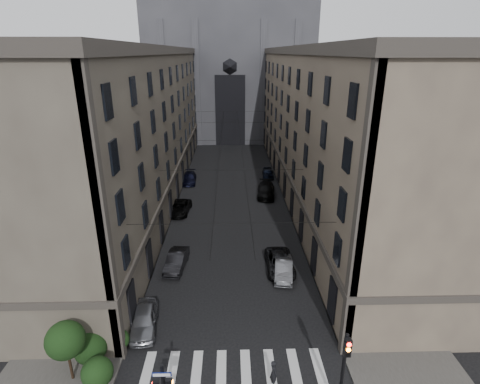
{
  "coord_description": "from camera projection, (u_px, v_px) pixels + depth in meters",
  "views": [
    {
      "loc": [
        -0.07,
        -12.58,
        18.21
      ],
      "look_at": [
        0.53,
        10.15,
        9.68
      ],
      "focal_mm": 28.0,
      "sensor_mm": 36.0,
      "label": 1
    }
  ],
  "objects": [
    {
      "name": "sidewalk_left",
      "position": [
        155.0,
        192.0,
        51.58
      ],
      "size": [
        7.0,
        80.0,
        0.15
      ],
      "primitive_type": "cube",
      "color": "#383533",
      "rests_on": "ground"
    },
    {
      "name": "sidewalk_right",
      "position": [
        306.0,
        191.0,
        52.1
      ],
      "size": [
        7.0,
        80.0,
        0.15
      ],
      "primitive_type": "cube",
      "color": "#383533",
      "rests_on": "ground"
    },
    {
      "name": "zebra_crossing",
      "position": [
        234.0,
        370.0,
        22.85
      ],
      "size": [
        11.0,
        3.2,
        0.01
      ],
      "primitive_type": "cube",
      "color": "beige",
      "rests_on": "ground"
    },
    {
      "name": "building_left",
      "position": [
        127.0,
        125.0,
        48.25
      ],
      "size": [
        13.6,
        60.6,
        18.85
      ],
      "color": "#484037",
      "rests_on": "ground"
    },
    {
      "name": "building_right",
      "position": [
        333.0,
        124.0,
        48.92
      ],
      "size": [
        13.6,
        60.6,
        18.85
      ],
      "color": "brown",
      "rests_on": "ground"
    },
    {
      "name": "gothic_tower",
      "position": [
        230.0,
        54.0,
        82.07
      ],
      "size": [
        35.0,
        23.0,
        58.0
      ],
      "color": "#2D2D33",
      "rests_on": "ground"
    },
    {
      "name": "traffic_light_right",
      "position": [
        344.0,
        366.0,
        18.96
      ],
      "size": [
        0.34,
        0.5,
        5.2
      ],
      "color": "black",
      "rests_on": "ground"
    },
    {
      "name": "shrub_cluster",
      "position": [
        85.0,
        349.0,
        22.01
      ],
      "size": [
        3.9,
        4.4,
        3.9
      ],
      "color": "black",
      "rests_on": "sidewalk_left"
    },
    {
      "name": "tram_wires",
      "position": [
        231.0,
        141.0,
        48.97
      ],
      "size": [
        14.0,
        60.0,
        0.43
      ],
      "color": "black",
      "rests_on": "ground"
    },
    {
      "name": "car_left_near",
      "position": [
        144.0,
        320.0,
        26.01
      ],
      "size": [
        2.22,
        4.55,
        1.49
      ],
      "primitive_type": "imported",
      "rotation": [
        0.0,
        0.0,
        0.11
      ],
      "color": "slate",
      "rests_on": "ground"
    },
    {
      "name": "car_left_midnear",
      "position": [
        176.0,
        261.0,
        33.39
      ],
      "size": [
        1.97,
        4.51,
        1.44
      ],
      "primitive_type": "imported",
      "rotation": [
        0.0,
        0.0,
        -0.1
      ],
      "color": "black",
      "rests_on": "ground"
    },
    {
      "name": "car_left_midfar",
      "position": [
        180.0,
        208.0,
        44.85
      ],
      "size": [
        2.65,
        5.05,
        1.36
      ],
      "primitive_type": "imported",
      "rotation": [
        0.0,
        0.0,
        -0.08
      ],
      "color": "black",
      "rests_on": "ground"
    },
    {
      "name": "car_left_far",
      "position": [
        189.0,
        178.0,
        55.29
      ],
      "size": [
        2.17,
        4.97,
        1.42
      ],
      "primitive_type": "imported",
      "rotation": [
        0.0,
        0.0,
        0.04
      ],
      "color": "black",
      "rests_on": "ground"
    },
    {
      "name": "car_right_near",
      "position": [
        284.0,
        269.0,
        32.18
      ],
      "size": [
        2.05,
        4.43,
        1.41
      ],
      "primitive_type": "imported",
      "rotation": [
        0.0,
        0.0,
        -0.13
      ],
      "color": "slate",
      "rests_on": "ground"
    },
    {
      "name": "car_right_midnear",
      "position": [
        280.0,
        263.0,
        33.08
      ],
      "size": [
        2.36,
        5.12,
        1.42
      ],
      "primitive_type": "imported",
      "rotation": [
        0.0,
        0.0,
        -0.0
      ],
      "color": "black",
      "rests_on": "ground"
    },
    {
      "name": "car_right_midfar",
      "position": [
        266.0,
        190.0,
        50.14
      ],
      "size": [
        2.8,
        5.7,
        1.6
      ],
      "primitive_type": "imported",
      "rotation": [
        0.0,
        0.0,
        -0.1
      ],
      "color": "black",
      "rests_on": "ground"
    },
    {
      "name": "car_right_far",
      "position": [
        268.0,
        173.0,
        57.86
      ],
      "size": [
        1.88,
        4.21,
        1.41
      ],
      "primitive_type": "imported",
      "rotation": [
        0.0,
        0.0,
        -0.05
      ],
      "color": "black",
      "rests_on": "ground"
    },
    {
      "name": "pedestrian",
      "position": [
        274.0,
        373.0,
        21.55
      ],
      "size": [
        0.59,
        0.72,
        1.72
      ],
      "primitive_type": "imported",
      "rotation": [
        0.0,
        0.0,
        1.89
      ],
      "color": "black",
      "rests_on": "ground"
    }
  ]
}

